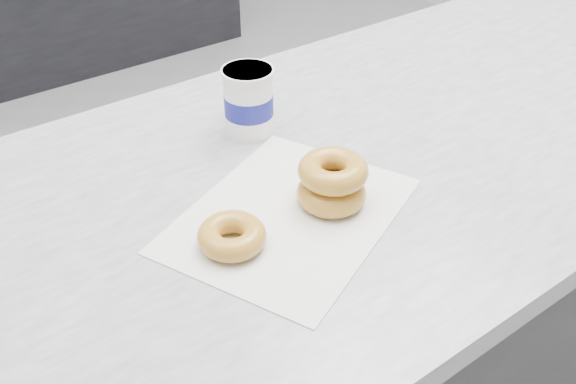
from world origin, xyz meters
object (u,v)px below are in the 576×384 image
(coffee_cup, at_px, (249,101))
(counter, at_px, (364,323))
(donut_single, at_px, (232,236))
(donut_stack, at_px, (332,182))

(coffee_cup, bearing_deg, counter, -30.41)
(counter, xyz_separation_m, coffee_cup, (-0.17, 0.15, 0.51))
(donut_single, distance_m, donut_stack, 0.17)
(donut_single, xyz_separation_m, coffee_cup, (0.18, 0.23, 0.04))
(counter, relative_size, donut_stack, 28.39)
(donut_single, height_order, donut_stack, donut_stack)
(donut_single, bearing_deg, coffee_cup, 51.90)
(donut_single, height_order, coffee_cup, coffee_cup)
(counter, bearing_deg, donut_single, -166.48)
(donut_single, distance_m, coffee_cup, 0.30)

